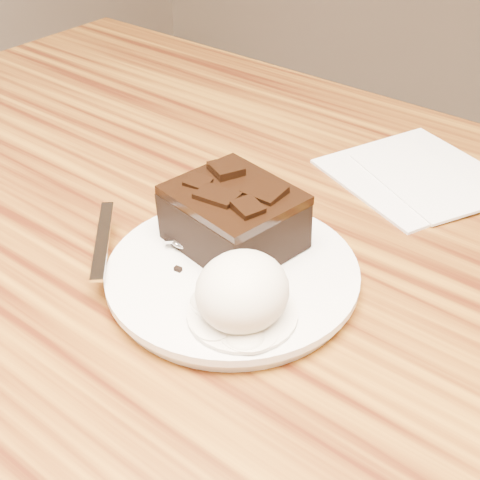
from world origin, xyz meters
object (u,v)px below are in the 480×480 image
Objects in this scene: brownie at (234,221)px; napkin at (415,174)px; spoon at (186,236)px; ice_cream_scoop at (242,291)px; plate at (233,276)px.

brownie reaches higher than napkin.
spoon is at bearing -146.75° from brownie.
brownie is at bearing 132.78° from ice_cream_scoop.
ice_cream_scoop is 0.11m from spoon.
plate is 0.07m from ice_cream_scoop.
ice_cream_scoop reaches higher than plate.
plate is at bearing -98.50° from napkin.
brownie is 1.38× the size of ice_cream_scoop.
ice_cream_scoop is (0.06, -0.07, 0.00)m from brownie.
brownie is 0.63× the size of napkin.
brownie is 0.09m from ice_cream_scoop.
ice_cream_scoop is at bearing -43.82° from plate.
brownie is (-0.02, 0.03, 0.03)m from plate.
brownie reaches higher than plate.
brownie is 0.24m from napkin.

